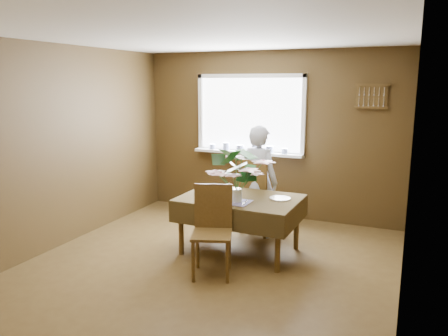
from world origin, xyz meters
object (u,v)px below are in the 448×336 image
at_px(dining_table, 240,204).
at_px(chair_far, 258,194).
at_px(seated_woman, 259,181).
at_px(chair_near, 212,226).
at_px(flower_bouquet, 237,172).

bearing_deg(dining_table, chair_far, 92.43).
bearing_deg(seated_woman, chair_near, 100.28).
bearing_deg(seated_woman, dining_table, 102.03).
relative_size(chair_near, flower_bouquet, 1.52).
bearing_deg(flower_bouquet, chair_near, -101.44).
distance_m(dining_table, seated_woman, 0.66).
distance_m(dining_table, chair_near, 0.67).
bearing_deg(dining_table, flower_bouquet, -77.85).
bearing_deg(chair_far, chair_near, 104.40).
relative_size(chair_far, seated_woman, 0.69).
distance_m(chair_far, seated_woman, 0.20).
xyz_separation_m(chair_near, flower_bouquet, (0.09, 0.46, 0.51)).
height_order(seated_woman, flower_bouquet, seated_woman).
relative_size(dining_table, seated_woman, 0.96).
xyz_separation_m(chair_far, seated_woman, (0.03, -0.04, 0.19)).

